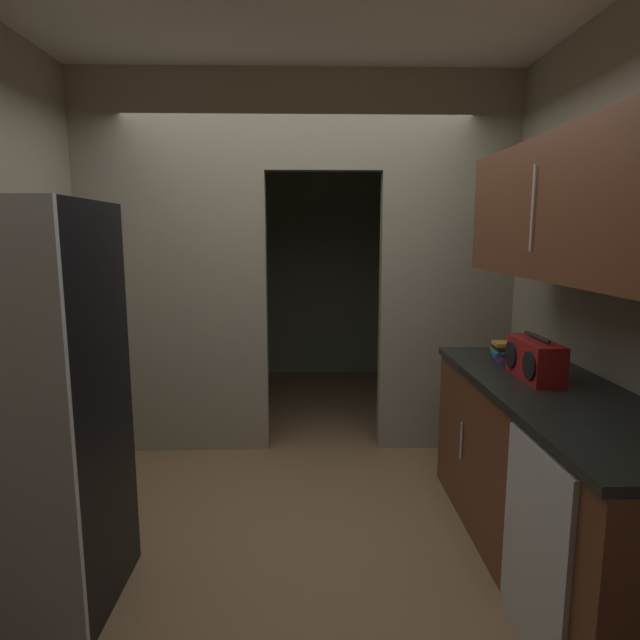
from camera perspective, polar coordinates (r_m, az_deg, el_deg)
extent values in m
plane|color=brown|center=(3.24, -2.49, -21.76)|extent=(20.00, 20.00, 0.00)
cube|color=silver|center=(3.37, -2.75, 29.78)|extent=(3.64, 6.50, 0.06)
cube|color=gray|center=(4.16, -15.30, 5.35)|extent=(1.38, 0.12, 2.82)
cube|color=gray|center=(4.17, 13.30, 5.44)|extent=(1.00, 0.12, 2.82)
cube|color=gray|center=(4.11, 0.40, 20.47)|extent=(0.86, 0.12, 0.70)
cube|color=gray|center=(6.37, -2.02, 6.88)|extent=(3.24, 0.10, 2.82)
cube|color=gray|center=(5.45, -18.95, 6.01)|extent=(0.10, 2.33, 2.82)
cube|color=gray|center=(5.41, 14.80, 6.18)|extent=(0.10, 2.33, 2.82)
cube|color=black|center=(2.71, -30.04, -8.44)|extent=(0.83, 0.66, 1.80)
cube|color=brown|center=(3.02, 23.44, -15.57)|extent=(0.63, 2.00, 0.87)
cube|color=black|center=(2.87, 24.02, -7.21)|extent=(0.67, 2.00, 0.04)
cylinder|color=#B7BABC|center=(2.52, 20.71, -19.47)|extent=(0.01, 0.01, 0.22)
cylinder|color=#B7BABC|center=(3.27, 14.81, -12.34)|extent=(0.01, 0.01, 0.22)
cube|color=#B7BABC|center=(2.45, 21.81, -21.84)|extent=(0.02, 0.56, 0.85)
cube|color=brown|center=(2.76, 25.23, 10.69)|extent=(0.34, 1.80, 0.65)
cylinder|color=#B7BABC|center=(2.69, 21.69, 10.98)|extent=(0.01, 0.01, 0.39)
cube|color=maroon|center=(3.01, 21.97, -3.94)|extent=(0.16, 0.40, 0.20)
cylinder|color=#262626|center=(2.98, 22.10, -1.66)|extent=(0.02, 0.28, 0.02)
cylinder|color=black|center=(2.86, 21.37, -4.53)|extent=(0.01, 0.14, 0.14)
cylinder|color=black|center=(3.08, 19.64, -3.49)|extent=(0.01, 0.14, 0.14)
cube|color=#8C3893|center=(3.39, 19.07, -3.86)|extent=(0.13, 0.16, 0.03)
cube|color=#2D609E|center=(3.39, 18.82, -3.41)|extent=(0.12, 0.14, 0.02)
cube|color=#388C47|center=(3.38, 19.15, -3.11)|extent=(0.14, 0.17, 0.02)
cube|color=black|center=(3.37, 19.07, -2.80)|extent=(0.12, 0.15, 0.02)
cube|color=gold|center=(3.36, 19.03, -2.42)|extent=(0.13, 0.14, 0.02)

